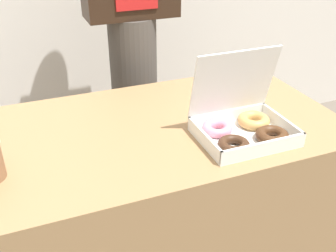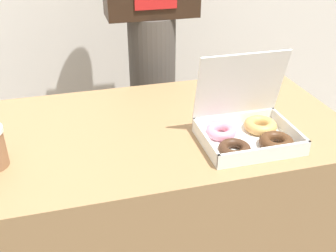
{
  "view_description": "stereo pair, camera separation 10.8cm",
  "coord_description": "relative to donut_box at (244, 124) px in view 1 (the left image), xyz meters",
  "views": [
    {
      "loc": [
        -0.38,
        -1.03,
        1.32
      ],
      "look_at": [
        -0.03,
        -0.15,
        0.79
      ],
      "focal_mm": 42.0,
      "sensor_mm": 36.0,
      "label": 1
    },
    {
      "loc": [
        -0.27,
        -1.07,
        1.32
      ],
      "look_at": [
        -0.03,
        -0.15,
        0.79
      ],
      "focal_mm": 42.0,
      "sensor_mm": 36.0,
      "label": 2
    }
  ],
  "objects": [
    {
      "name": "table",
      "position": [
        -0.21,
        0.15,
        -0.4
      ],
      "size": [
        1.17,
        0.66,
        0.71
      ],
      "color": "#99754C",
      "rests_on": "ground_plane"
    },
    {
      "name": "donut_box",
      "position": [
        0.0,
        0.0,
        0.0
      ],
      "size": [
        0.27,
        0.22,
        0.26
      ],
      "color": "white",
      "rests_on": "table"
    },
    {
      "name": "person_customer",
      "position": [
        -0.12,
        0.74,
        0.22
      ],
      "size": [
        0.38,
        0.22,
        1.73
      ],
      "color": "#4C4742",
      "rests_on": "ground_plane"
    }
  ]
}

